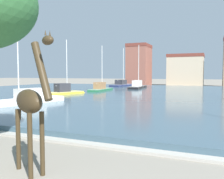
# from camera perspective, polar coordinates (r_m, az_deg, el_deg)

# --- Properties ---
(harbor_water) EXTENTS (76.45, 49.84, 0.40)m
(harbor_water) POSITION_cam_1_polar(r_m,az_deg,el_deg) (35.03, 12.80, -1.23)
(harbor_water) COLOR #3D5666
(harbor_water) RESTS_ON ground
(quay_edge_coping) EXTENTS (76.45, 0.50, 0.12)m
(quay_edge_coping) POSITION_cam_1_polar(r_m,az_deg,el_deg) (11.38, -9.78, -12.07)
(quay_edge_coping) COLOR #ADA89E
(quay_edge_coping) RESTS_ON ground
(giraffe_statue) EXTENTS (2.33, 1.46, 4.31)m
(giraffe_statue) POSITION_cam_1_polar(r_m,az_deg,el_deg) (7.94, -18.64, -3.31)
(giraffe_statue) COLOR #382B19
(giraffe_statue) RESTS_ON ground
(sailboat_white) EXTENTS (3.93, 9.29, 6.23)m
(sailboat_white) POSITION_cam_1_polar(r_m,az_deg,el_deg) (23.48, -21.07, -2.79)
(sailboat_white) COLOR white
(sailboat_white) RESTS_ON ground
(sailboat_navy) EXTENTS (3.39, 9.45, 9.07)m
(sailboat_navy) POSITION_cam_1_polar(r_m,az_deg,el_deg) (56.12, 2.64, 1.07)
(sailboat_navy) COLOR navy
(sailboat_navy) RESTS_ON ground
(sailboat_green) EXTENTS (2.09, 7.82, 7.82)m
(sailboat_green) POSITION_cam_1_polar(r_m,az_deg,el_deg) (40.30, -2.41, 0.04)
(sailboat_green) COLOR #236B42
(sailboat_green) RESTS_ON ground
(sailboat_yellow) EXTENTS (3.68, 6.38, 7.81)m
(sailboat_yellow) POSITION_cam_1_polar(r_m,az_deg,el_deg) (33.89, -10.64, -0.67)
(sailboat_yellow) COLOR gold
(sailboat_yellow) RESTS_ON ground
(sailboat_black) EXTENTS (2.43, 9.35, 8.75)m
(sailboat_black) POSITION_cam_1_polar(r_m,az_deg,el_deg) (47.48, 6.25, 0.62)
(sailboat_black) COLOR black
(sailboat_black) RESTS_ON ground
(townhouse_end_terrace) EXTENTS (5.33, 7.09, 10.83)m
(townhouse_end_terrace) POSITION_cam_1_polar(r_m,az_deg,el_deg) (63.98, 6.41, 5.70)
(townhouse_end_terrace) COLOR #8E5142
(townhouse_end_terrace) RESTS_ON ground
(townhouse_wide_warehouse) EXTENTS (8.98, 6.20, 8.21)m
(townhouse_wide_warehouse) POSITION_cam_1_polar(r_m,az_deg,el_deg) (65.59, 16.92, 4.37)
(townhouse_wide_warehouse) COLOR #C6B293
(townhouse_wide_warehouse) RESTS_ON ground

